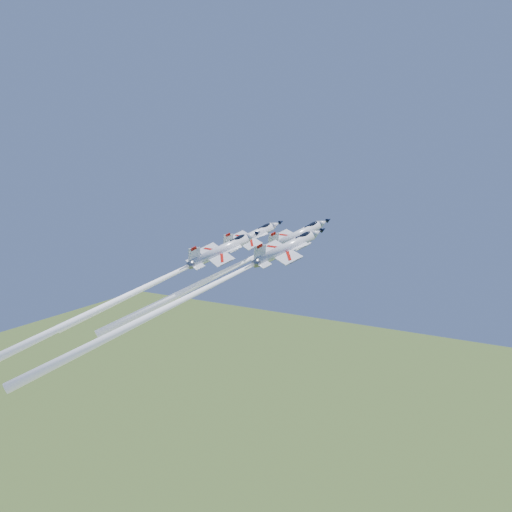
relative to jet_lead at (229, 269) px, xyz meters
The scene contains 4 objects.
jet_lead is the anchor object (origin of this frame).
jet_left 9.19m from the jet_lead, 163.99° to the right, with size 19.11×33.07×33.39m.
jet_right 12.86m from the jet_lead, 90.59° to the right, with size 23.32×40.99×43.63m.
jet_slot 20.23m from the jet_lead, 123.45° to the right, with size 22.43×39.33×41.58m.
Camera 1 is at (55.64, -96.79, 124.91)m, focal length 40.00 mm.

